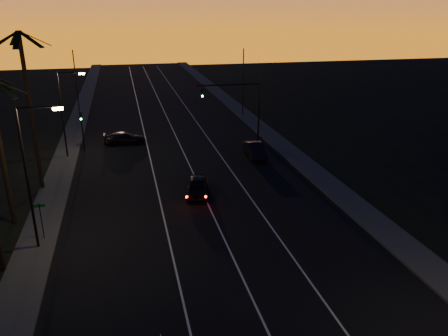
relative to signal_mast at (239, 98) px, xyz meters
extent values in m
cube|color=black|center=(-7.14, -9.99, -4.78)|extent=(20.00, 170.00, 0.01)
cube|color=#383735|center=(-18.34, -9.99, -4.70)|extent=(2.40, 170.00, 0.16)
cube|color=#383735|center=(4.06, -9.99, -4.70)|extent=(2.40, 170.00, 0.16)
cube|color=silver|center=(-10.14, -9.99, -4.76)|extent=(0.12, 160.00, 0.01)
cube|color=silver|center=(-6.64, -9.99, -4.76)|extent=(0.12, 160.00, 0.01)
cube|color=silver|center=(-3.14, -9.99, -4.76)|extent=(0.12, 160.00, 0.01)
cylinder|color=black|center=(-20.34, -15.99, 0.22)|extent=(0.32, 0.32, 10.00)
cube|color=black|center=(-19.31, -15.73, 4.65)|extent=(2.18, 0.92, 1.18)
cube|color=black|center=(-19.90, -15.03, 4.65)|extent=(1.25, 2.12, 1.18)
cube|color=black|center=(-19.49, -16.63, 4.65)|extent=(1.95, 1.61, 1.18)
cylinder|color=black|center=(-19.34, -9.99, 1.47)|extent=(0.32, 0.32, 12.50)
cube|color=black|center=(-18.31, -9.73, 7.15)|extent=(2.18, 0.92, 1.18)
cube|color=black|center=(-18.90, -9.03, 7.15)|extent=(1.25, 2.12, 1.18)
cube|color=black|center=(-19.82, -9.05, 7.15)|extent=(1.34, 2.09, 1.18)
cube|color=black|center=(-20.37, -9.78, 7.15)|extent=(2.18, 0.82, 1.18)
cube|color=black|center=(-20.15, -10.67, 7.15)|extent=(1.90, 1.69, 1.18)
cube|color=black|center=(-19.31, -11.05, 7.15)|extent=(0.45, 2.16, 1.18)
cube|color=black|center=(-18.49, -10.63, 7.15)|extent=(1.95, 1.61, 1.18)
cylinder|color=black|center=(-18.14, -19.99, -0.28)|extent=(0.16, 0.16, 9.00)
cylinder|color=black|center=(-17.04, -19.99, 4.07)|extent=(2.20, 0.12, 0.12)
cube|color=#F8D363|center=(-15.94, -19.99, 3.94)|extent=(0.55, 0.26, 0.16)
cylinder|color=black|center=(-18.14, -1.99, -0.53)|extent=(0.16, 0.16, 8.50)
cylinder|color=black|center=(-17.04, -1.99, 3.57)|extent=(2.20, 0.12, 0.12)
cube|color=#F8D363|center=(-15.94, -1.99, 3.44)|extent=(0.55, 0.26, 0.16)
cylinder|color=black|center=(-17.94, -18.99, -3.48)|extent=(0.06, 0.06, 2.60)
cube|color=#0B4415|center=(-17.94, -18.99, -2.33)|extent=(0.70, 0.03, 0.20)
cylinder|color=black|center=(2.36, 0.01, -1.28)|extent=(0.20, 0.20, 7.00)
cylinder|color=black|center=(-1.14, 0.01, 1.52)|extent=(7.00, 0.16, 0.16)
cube|color=black|center=(-4.04, 0.01, 0.77)|extent=(0.32, 0.28, 1.00)
sphere|color=black|center=(-4.04, -0.16, 1.09)|extent=(0.20, 0.20, 0.20)
sphere|color=black|center=(-4.04, -0.16, 0.77)|extent=(0.20, 0.20, 0.20)
sphere|color=#14FF59|center=(-4.04, -0.16, 0.45)|extent=(0.20, 0.20, 0.20)
cylinder|color=black|center=(-16.64, 0.01, -2.68)|extent=(0.14, 0.14, 4.20)
cube|color=black|center=(-16.64, 0.01, -1.08)|extent=(0.28, 0.25, 0.90)
sphere|color=black|center=(-16.64, -0.14, -0.80)|extent=(0.18, 0.18, 0.18)
sphere|color=black|center=(-16.64, -0.14, -1.08)|extent=(0.18, 0.18, 0.18)
sphere|color=#14FF59|center=(-16.64, -0.14, -1.36)|extent=(0.18, 0.18, 0.18)
cylinder|color=black|center=(-18.14, 15.01, -0.28)|extent=(0.14, 0.14, 9.00)
cylinder|color=black|center=(3.86, 12.01, -0.28)|extent=(0.14, 0.14, 9.00)
imported|color=black|center=(-7.09, -14.10, -4.07)|extent=(2.47, 4.37, 1.40)
sphere|color=#FF0F05|center=(-8.28, -16.35, -3.85)|extent=(0.18, 0.18, 0.18)
sphere|color=#FF0F05|center=(-6.91, -16.64, -3.85)|extent=(0.18, 0.18, 0.18)
imported|color=black|center=(0.12, -6.09, -4.05)|extent=(1.71, 4.41, 1.43)
imported|color=black|center=(-12.47, 1.37, -4.11)|extent=(4.55, 1.92, 1.31)
camera|label=1|loc=(-12.31, -45.72, 9.28)|focal=35.00mm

